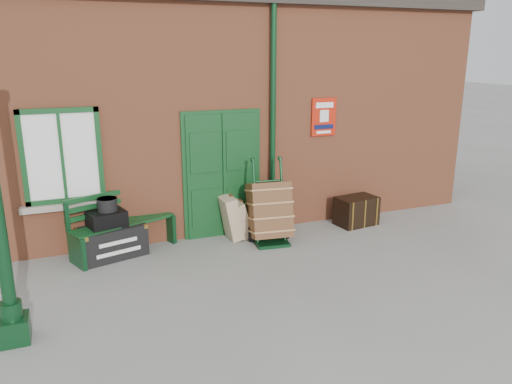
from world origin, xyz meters
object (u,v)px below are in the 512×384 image
porter_trolley (269,211)px  dark_trunk (356,211)px  bench (121,221)px  houdini_trunk (112,241)px

porter_trolley → dark_trunk: (1.90, 0.21, -0.28)m
bench → porter_trolley: bearing=-33.2°
houdini_trunk → dark_trunk: size_ratio=1.36×
porter_trolley → dark_trunk: bearing=13.4°
bench → dark_trunk: size_ratio=2.34×
porter_trolley → dark_trunk: porter_trolley is taller
bench → houdini_trunk: bearing=-159.1°
dark_trunk → houdini_trunk: bearing=171.0°
bench → porter_trolley: porter_trolley is taller
porter_trolley → dark_trunk: size_ratio=1.89×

